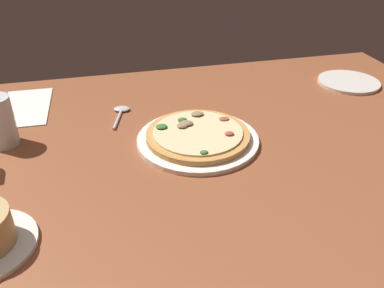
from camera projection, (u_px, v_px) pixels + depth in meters
dining_table at (186, 182)px, 77.37cm from camera, size 150.00×110.00×4.00cm
pizza_main at (198, 137)px, 85.90cm from camera, size 26.09×26.09×3.37cm
side_plate at (349, 82)px, 113.69cm from camera, size 16.95×16.95×0.90cm
paper_menu at (26, 107)px, 100.54cm from camera, size 12.02×21.76×0.30cm
spoon at (121, 112)px, 97.67cm from camera, size 5.37×11.59×1.00cm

